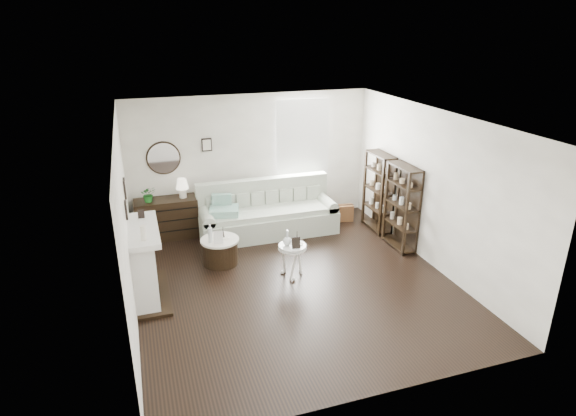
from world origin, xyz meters
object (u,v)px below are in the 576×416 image
object	(u,v)px
dresser	(167,218)
drum_table	(220,251)
pedestal_table	(292,248)
sofa	(267,216)

from	to	relation	value
dresser	drum_table	distance (m)	1.65
drum_table	pedestal_table	xyz separation A→B (m)	(1.06, -0.83, 0.28)
dresser	sofa	bearing A→B (deg)	-11.23
sofa	pedestal_table	distance (m)	1.89
pedestal_table	sofa	bearing A→B (deg)	87.11
dresser	pedestal_table	xyz separation A→B (m)	(1.85, -2.27, 0.12)
sofa	drum_table	xyz separation A→B (m)	(-1.16, -1.05, -0.11)
dresser	pedestal_table	bearing A→B (deg)	-50.81
dresser	drum_table	xyz separation A→B (m)	(0.78, -1.44, -0.16)
sofa	dresser	world-z (taller)	sofa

